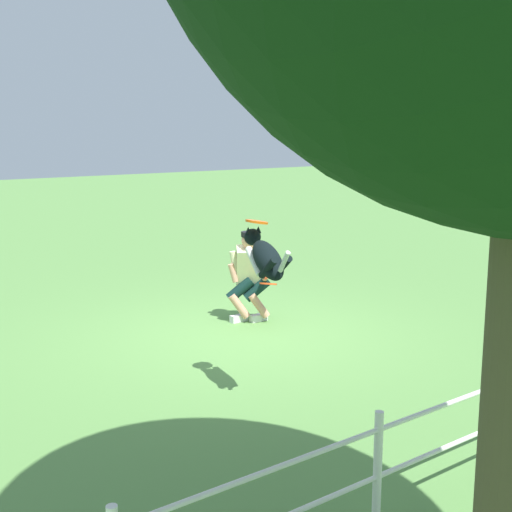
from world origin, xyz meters
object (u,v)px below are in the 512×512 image
person (249,273)px  dog (266,258)px  frisbee_held (268,284)px  frisbee_flying (257,222)px

person → dog: 3.02m
dog → frisbee_held: size_ratio=4.03×
frisbee_flying → frisbee_held: 2.72m
dog → frisbee_flying: 0.38m
person → frisbee_held: 0.40m
person → frisbee_flying: bearing=-3.3°
frisbee_held → dog: bearing=51.4°
person → dog: bearing=-1.8°
dog → frisbee_flying: bearing=1.3°
dog → frisbee_held: (-1.64, -2.06, -0.86)m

